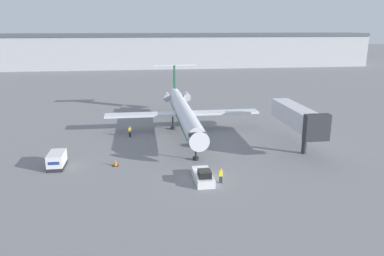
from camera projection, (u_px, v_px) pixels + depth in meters
ground_plane at (205, 181)px, 41.93m from camera, size 600.00×600.00×0.00m
terminal_building at (155, 51)px, 154.70m from camera, size 180.00×16.80×13.88m
airplane_main at (183, 110)px, 61.50m from camera, size 25.47×33.76×9.46m
pushback_tug at (203, 176)px, 41.89m from camera, size 1.93×4.79×1.61m
luggage_cart at (57, 160)px, 45.82m from camera, size 1.84×3.52×1.91m
worker_near_tug at (221, 175)px, 41.32m from camera, size 0.40×0.24×1.68m
worker_by_wing at (130, 131)px, 58.50m from camera, size 0.40×0.24×1.70m
traffic_cone_left at (115, 163)px, 46.53m from camera, size 0.70×0.70×0.78m
jet_bridge at (298, 117)px, 52.62m from camera, size 3.20×13.63×6.19m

